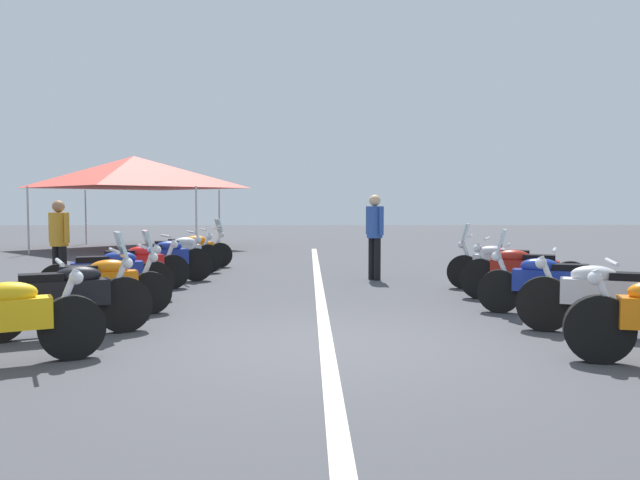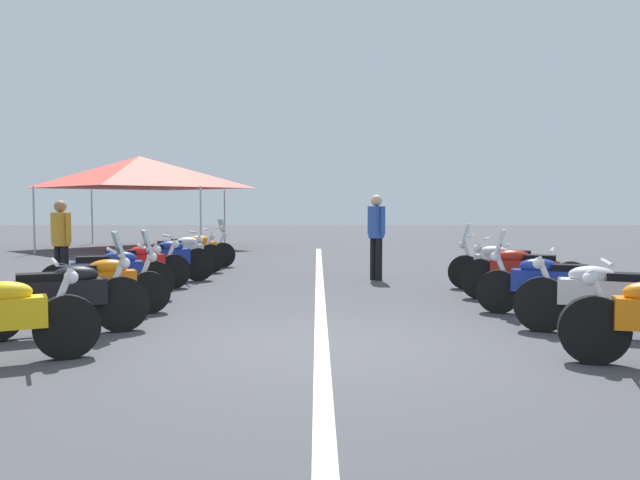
{
  "view_description": "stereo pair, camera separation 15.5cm",
  "coord_description": "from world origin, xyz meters",
  "px_view_note": "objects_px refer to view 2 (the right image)",
  "views": [
    {
      "loc": [
        -7.02,
        0.2,
        1.56
      ],
      "look_at": [
        3.94,
        0.0,
        0.94
      ],
      "focal_mm": 36.34,
      "sensor_mm": 36.0,
      "label": 1
    },
    {
      "loc": [
        -7.02,
        0.05,
        1.56
      ],
      "look_at": [
        3.94,
        0.0,
        0.94
      ],
      "focal_mm": 36.34,
      "sensor_mm": 36.0,
      "label": 2
    }
  ],
  "objects_px": {
    "motorcycle_right_row_4": "(502,265)",
    "bystander_0": "(61,238)",
    "motorcycle_left_row_6": "(180,253)",
    "motorcycle_right_row_3": "(524,273)",
    "motorcycle_right_row_2": "(550,283)",
    "event_tent": "(139,172)",
    "motorcycle_left_row_3": "(109,274)",
    "motorcycle_left_row_2": "(97,284)",
    "motorcycle_left_row_4": "(135,266)",
    "motorcycle_right_row_1": "(606,297)",
    "motorcycle_left_row_5": "(162,259)",
    "bystander_1": "(376,230)",
    "motorcycle_left_row_1": "(62,296)",
    "motorcycle_left_row_7": "(193,250)"
  },
  "relations": [
    {
      "from": "motorcycle_right_row_4",
      "to": "bystander_0",
      "type": "relative_size",
      "value": 1.17
    },
    {
      "from": "motorcycle_left_row_6",
      "to": "motorcycle_right_row_3",
      "type": "relative_size",
      "value": 1.0
    },
    {
      "from": "motorcycle_left_row_6",
      "to": "motorcycle_right_row_2",
      "type": "xyz_separation_m",
      "value": [
        -5.39,
        -6.26,
        0.0
      ]
    },
    {
      "from": "event_tent",
      "to": "motorcycle_left_row_3",
      "type": "bearing_deg",
      "value": -166.88
    },
    {
      "from": "motorcycle_left_row_2",
      "to": "bystander_0",
      "type": "xyz_separation_m",
      "value": [
        2.76,
        1.58,
        0.49
      ]
    },
    {
      "from": "motorcycle_left_row_6",
      "to": "motorcycle_right_row_2",
      "type": "distance_m",
      "value": 8.27
    },
    {
      "from": "bystander_0",
      "to": "motorcycle_left_row_4",
      "type": "bearing_deg",
      "value": 118.73
    },
    {
      "from": "motorcycle_left_row_3",
      "to": "motorcycle_right_row_4",
      "type": "height_order",
      "value": "motorcycle_right_row_4"
    },
    {
      "from": "motorcycle_right_row_4",
      "to": "event_tent",
      "type": "height_order",
      "value": "event_tent"
    },
    {
      "from": "motorcycle_right_row_1",
      "to": "motorcycle_right_row_4",
      "type": "distance_m",
      "value": 4.03
    },
    {
      "from": "motorcycle_left_row_2",
      "to": "motorcycle_left_row_5",
      "type": "relative_size",
      "value": 0.98
    },
    {
      "from": "bystander_0",
      "to": "bystander_1",
      "type": "xyz_separation_m",
      "value": [
        1.52,
        -5.82,
        0.08
      ]
    },
    {
      "from": "motorcycle_left_row_5",
      "to": "motorcycle_right_row_4",
      "type": "xyz_separation_m",
      "value": [
        -1.18,
        -6.38,
        -0.01
      ]
    },
    {
      "from": "motorcycle_left_row_1",
      "to": "motorcycle_left_row_5",
      "type": "distance_m",
      "value": 5.17
    },
    {
      "from": "motorcycle_left_row_3",
      "to": "motorcycle_left_row_6",
      "type": "relative_size",
      "value": 1.03
    },
    {
      "from": "motorcycle_left_row_5",
      "to": "motorcycle_right_row_3",
      "type": "xyz_separation_m",
      "value": [
        -2.49,
        -6.35,
        -0.0
      ]
    },
    {
      "from": "motorcycle_right_row_1",
      "to": "bystander_0",
      "type": "height_order",
      "value": "bystander_0"
    },
    {
      "from": "motorcycle_right_row_4",
      "to": "bystander_1",
      "type": "xyz_separation_m",
      "value": [
        1.61,
        2.11,
        0.56
      ]
    },
    {
      "from": "bystander_0",
      "to": "motorcycle_right_row_2",
      "type": "bearing_deg",
      "value": 103.64
    },
    {
      "from": "motorcycle_left_row_1",
      "to": "motorcycle_left_row_6",
      "type": "distance_m",
      "value": 6.74
    },
    {
      "from": "motorcycle_left_row_3",
      "to": "motorcycle_right_row_4",
      "type": "relative_size",
      "value": 1.05
    },
    {
      "from": "motorcycle_left_row_4",
      "to": "bystander_1",
      "type": "relative_size",
      "value": 1.09
    },
    {
      "from": "motorcycle_left_row_5",
      "to": "bystander_0",
      "type": "height_order",
      "value": "bystander_0"
    },
    {
      "from": "motorcycle_left_row_2",
      "to": "motorcycle_left_row_3",
      "type": "relative_size",
      "value": 0.98
    },
    {
      "from": "bystander_1",
      "to": "motorcycle_left_row_4",
      "type": "bearing_deg",
      "value": -12.72
    },
    {
      "from": "motorcycle_left_row_2",
      "to": "bystander_0",
      "type": "height_order",
      "value": "bystander_0"
    },
    {
      "from": "bystander_0",
      "to": "motorcycle_left_row_2",
      "type": "bearing_deg",
      "value": 62.75
    },
    {
      "from": "motorcycle_left_row_3",
      "to": "motorcycle_left_row_2",
      "type": "bearing_deg",
      "value": -97.63
    },
    {
      "from": "motorcycle_left_row_6",
      "to": "motorcycle_left_row_1",
      "type": "bearing_deg",
      "value": -110.24
    },
    {
      "from": "motorcycle_left_row_3",
      "to": "event_tent",
      "type": "xyz_separation_m",
      "value": [
        12.42,
        2.89,
        2.19
      ]
    },
    {
      "from": "bystander_1",
      "to": "event_tent",
      "type": "height_order",
      "value": "event_tent"
    },
    {
      "from": "motorcycle_left_row_5",
      "to": "motorcycle_right_row_3",
      "type": "bearing_deg",
      "value": -45.28
    },
    {
      "from": "motorcycle_left_row_1",
      "to": "event_tent",
      "type": "xyz_separation_m",
      "value": [
        14.99,
        3.17,
        2.17
      ]
    },
    {
      "from": "motorcycle_right_row_4",
      "to": "motorcycle_left_row_2",
      "type": "bearing_deg",
      "value": 42.6
    },
    {
      "from": "motorcycle_left_row_7",
      "to": "motorcycle_right_row_4",
      "type": "distance_m",
      "value": 7.45
    },
    {
      "from": "motorcycle_left_row_4",
      "to": "motorcycle_right_row_1",
      "type": "bearing_deg",
      "value": -57.48
    },
    {
      "from": "motorcycle_right_row_4",
      "to": "event_tent",
      "type": "distance_m",
      "value": 14.69
    },
    {
      "from": "motorcycle_left_row_4",
      "to": "motorcycle_right_row_4",
      "type": "relative_size",
      "value": 0.99
    },
    {
      "from": "motorcycle_left_row_4",
      "to": "motorcycle_left_row_7",
      "type": "height_order",
      "value": "motorcycle_left_row_7"
    },
    {
      "from": "motorcycle_right_row_1",
      "to": "bystander_1",
      "type": "relative_size",
      "value": 1.16
    },
    {
      "from": "motorcycle_left_row_4",
      "to": "motorcycle_left_row_7",
      "type": "xyz_separation_m",
      "value": [
        3.97,
        -0.28,
        0.0
      ]
    },
    {
      "from": "motorcycle_left_row_3",
      "to": "motorcycle_left_row_6",
      "type": "xyz_separation_m",
      "value": [
        4.16,
        -0.24,
        0.0
      ]
    },
    {
      "from": "motorcycle_left_row_1",
      "to": "motorcycle_left_row_2",
      "type": "xyz_separation_m",
      "value": [
        1.33,
        0.04,
        -0.02
      ]
    },
    {
      "from": "motorcycle_right_row_2",
      "to": "motorcycle_right_row_3",
      "type": "height_order",
      "value": "motorcycle_right_row_2"
    },
    {
      "from": "motorcycle_left_row_1",
      "to": "motorcycle_right_row_4",
      "type": "distance_m",
      "value": 7.48
    },
    {
      "from": "motorcycle_left_row_3",
      "to": "motorcycle_left_row_5",
      "type": "height_order",
      "value": "motorcycle_left_row_5"
    },
    {
      "from": "bystander_1",
      "to": "motorcycle_left_row_5",
      "type": "bearing_deg",
      "value": -26.81
    },
    {
      "from": "motorcycle_left_row_3",
      "to": "motorcycle_right_row_2",
      "type": "distance_m",
      "value": 6.62
    },
    {
      "from": "motorcycle_left_row_7",
      "to": "motorcycle_right_row_2",
      "type": "xyz_separation_m",
      "value": [
        -6.61,
        -6.22,
        0.0
      ]
    },
    {
      "from": "motorcycle_right_row_2",
      "to": "event_tent",
      "type": "height_order",
      "value": "event_tent"
    }
  ]
}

